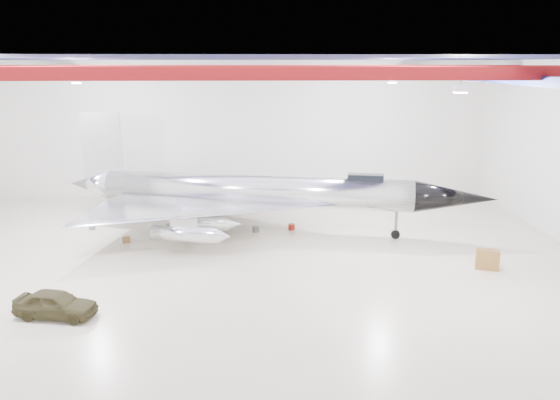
{
  "coord_description": "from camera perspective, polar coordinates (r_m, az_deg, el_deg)",
  "views": [
    {
      "loc": [
        1.16,
        -29.48,
        10.79
      ],
      "look_at": [
        2.6,
        2.0,
        2.85
      ],
      "focal_mm": 35.0,
      "sensor_mm": 36.0,
      "label": 1
    }
  ],
  "objects": [
    {
      "name": "toolbox_red",
      "position": [
        39.43,
        -10.22,
        -1.76
      ],
      "size": [
        0.48,
        0.43,
        0.27
      ],
      "primitive_type": "cube",
      "rotation": [
        0.0,
        0.0,
        -0.4
      ],
      "color": "maroon",
      "rests_on": "floor"
    },
    {
      "name": "ceiling_structure",
      "position": [
        29.5,
        -5.0,
        13.19
      ],
      "size": [
        39.5,
        29.5,
        1.08
      ],
      "color": "maroon",
      "rests_on": "ceiling"
    },
    {
      "name": "desk",
      "position": [
        31.46,
        20.85,
        -5.82
      ],
      "size": [
        1.32,
        0.94,
        1.09
      ],
      "primitive_type": "cube",
      "rotation": [
        0.0,
        0.0,
        -0.33
      ],
      "color": "brown",
      "rests_on": "floor"
    },
    {
      "name": "wall_back",
      "position": [
        44.81,
        -4.11,
        7.33
      ],
      "size": [
        40.0,
        0.0,
        40.0
      ],
      "primitive_type": "plane",
      "rotation": [
        1.57,
        0.0,
        0.0
      ],
      "color": "silver",
      "rests_on": "floor"
    },
    {
      "name": "spares_box",
      "position": [
        41.29,
        -2.4,
        -0.75
      ],
      "size": [
        0.5,
        0.5,
        0.37
      ],
      "primitive_type": "cylinder",
      "rotation": [
        0.0,
        0.0,
        -0.24
      ],
      "color": "#59595B",
      "rests_on": "floor"
    },
    {
      "name": "jeep",
      "position": [
        26.05,
        -22.41,
        -10.0
      ],
      "size": [
        3.78,
        2.11,
        1.22
      ],
      "primitive_type": "imported",
      "rotation": [
        0.0,
        0.0,
        1.37
      ],
      "color": "#3A351D",
      "rests_on": "floor"
    },
    {
      "name": "tool_chest",
      "position": [
        36.3,
        1.22,
        -2.82
      ],
      "size": [
        0.49,
        0.49,
        0.39
      ],
      "primitive_type": "cylinder",
      "rotation": [
        0.0,
        0.0,
        -0.12
      ],
      "color": "maroon",
      "rests_on": "floor"
    },
    {
      "name": "engine_drum",
      "position": [
        35.85,
        -2.56,
        -3.06
      ],
      "size": [
        0.44,
        0.44,
        0.38
      ],
      "primitive_type": "cylinder",
      "rotation": [
        0.0,
        0.0,
        -0.03
      ],
      "color": "#59595B",
      "rests_on": "floor"
    },
    {
      "name": "crate_ply",
      "position": [
        35.12,
        -15.76,
        -4.02
      ],
      "size": [
        0.55,
        0.49,
        0.32
      ],
      "primitive_type": "cube",
      "rotation": [
        0.0,
        0.0,
        0.33
      ],
      "color": "olive",
      "rests_on": "floor"
    },
    {
      "name": "jet_aircraft",
      "position": [
        35.33,
        -2.61,
        0.56
      ],
      "size": [
        27.7,
        18.94,
        7.62
      ],
      "rotation": [
        0.0,
        0.0,
        -0.21
      ],
      "color": "silver",
      "rests_on": "floor"
    },
    {
      "name": "ceiling",
      "position": [
        29.5,
        -5.03,
        14.5
      ],
      "size": [
        40.0,
        40.0,
        0.0
      ],
      "primitive_type": "plane",
      "rotation": [
        3.14,
        0.0,
        0.0
      ],
      "color": "#0A0F38",
      "rests_on": "wall_back"
    },
    {
      "name": "floor",
      "position": [
        31.41,
        -4.59,
        -5.99
      ],
      "size": [
        40.0,
        40.0,
        0.0
      ],
      "primitive_type": "plane",
      "color": "beige",
      "rests_on": "ground"
    },
    {
      "name": "crate_small",
      "position": [
        38.46,
        -19.05,
        -2.76
      ],
      "size": [
        0.35,
        0.28,
        0.24
      ],
      "primitive_type": "cube",
      "rotation": [
        0.0,
        0.0,
        -0.01
      ],
      "color": "#59595B",
      "rests_on": "floor"
    }
  ]
}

